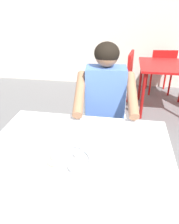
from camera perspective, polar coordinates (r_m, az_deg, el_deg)
table_foreground at (r=1.34m, az=-3.43°, el=-13.23°), size 1.12×0.93×0.74m
thali_tray at (r=1.23m, az=-6.30°, el=-12.60°), size 0.28×0.28×0.03m
chair_foreground at (r=2.16m, az=4.03°, el=-0.80°), size 0.48×0.47×0.89m
diner_foreground at (r=1.86m, az=4.12°, el=2.02°), size 0.53×0.58×1.24m
table_background_red at (r=3.37m, az=19.65°, el=10.06°), size 0.78×0.79×0.71m
chair_red_left at (r=3.37m, az=8.67°, el=9.29°), size 0.44×0.48×0.86m
chair_red_far at (r=4.04m, az=18.21°, el=10.85°), size 0.46×0.44×0.80m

